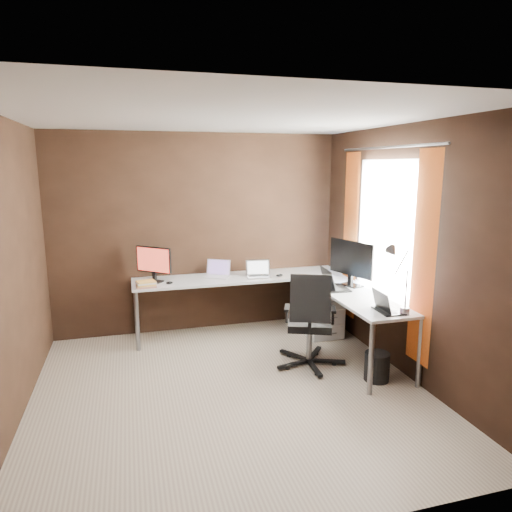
% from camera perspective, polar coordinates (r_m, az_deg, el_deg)
% --- Properties ---
extents(room, '(3.60, 3.60, 2.50)m').
position_cam_1_polar(room, '(4.22, 0.90, 0.03)').
color(room, tan).
rests_on(room, ground).
extents(desk, '(2.65, 2.25, 0.73)m').
position_cam_1_polar(desk, '(5.41, 3.04, -3.97)').
color(desk, silver).
rests_on(desk, ground).
extents(drawer_pedestal, '(0.42, 0.50, 0.60)m').
position_cam_1_polar(drawer_pedestal, '(5.82, 8.16, -6.84)').
color(drawer_pedestal, silver).
rests_on(drawer_pedestal, ground).
extents(monitor_left, '(0.38, 0.34, 0.42)m').
position_cam_1_polar(monitor_left, '(5.55, -12.68, -0.76)').
color(monitor_left, black).
rests_on(monitor_left, desk).
extents(monitor_right, '(0.25, 0.62, 0.53)m').
position_cam_1_polar(monitor_right, '(5.32, 11.83, -0.57)').
color(monitor_right, black).
rests_on(monitor_right, desk).
extents(laptop_white, '(0.37, 0.34, 0.20)m').
position_cam_1_polar(laptop_white, '(5.72, -4.85, -2.14)').
color(laptop_white, silver).
rests_on(laptop_white, desk).
extents(laptop_silver, '(0.32, 0.25, 0.20)m').
position_cam_1_polar(laptop_silver, '(5.70, 0.31, -2.16)').
color(laptop_silver, silver).
rests_on(laptop_silver, desk).
extents(laptop_black_big, '(0.28, 0.37, 0.24)m').
position_cam_1_polar(laptop_black_big, '(5.21, 9.57, -3.53)').
color(laptop_black_big, black).
rests_on(laptop_black_big, desk).
extents(laptop_black_small, '(0.23, 0.32, 0.21)m').
position_cam_1_polar(laptop_black_small, '(4.53, 15.94, -6.15)').
color(laptop_black_small, black).
rests_on(laptop_black_small, desk).
extents(book_stack, '(0.24, 0.20, 0.07)m').
position_cam_1_polar(book_stack, '(5.37, -13.58, -3.44)').
color(book_stack, '#A66E59').
rests_on(book_stack, desk).
extents(mouse_left, '(0.08, 0.06, 0.03)m').
position_cam_1_polar(mouse_left, '(5.45, -10.76, -3.31)').
color(mouse_left, black).
rests_on(mouse_left, desk).
extents(mouse_corner, '(0.10, 0.08, 0.04)m').
position_cam_1_polar(mouse_corner, '(5.72, 2.96, -2.41)').
color(mouse_corner, black).
rests_on(mouse_corner, desk).
extents(desk_lamp, '(0.20, 0.24, 0.65)m').
position_cam_1_polar(desk_lamp, '(4.43, 17.22, -1.75)').
color(desk_lamp, slate).
rests_on(desk_lamp, desk).
extents(office_chair, '(0.58, 0.62, 1.04)m').
position_cam_1_polar(office_chair, '(4.93, 6.68, -10.19)').
color(office_chair, black).
rests_on(office_chair, ground).
extents(wastebasket, '(0.31, 0.31, 0.28)m').
position_cam_1_polar(wastebasket, '(4.80, 14.87, -13.21)').
color(wastebasket, black).
rests_on(wastebasket, ground).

